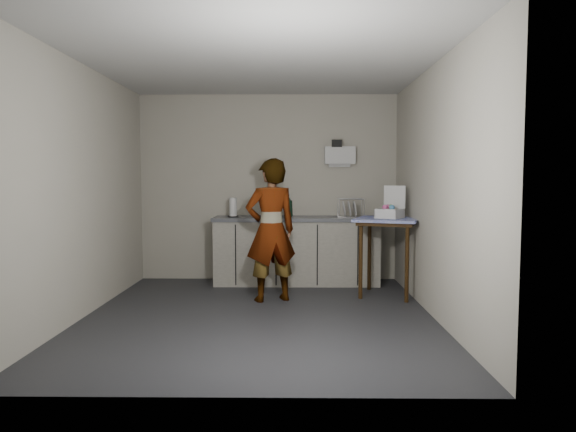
{
  "coord_description": "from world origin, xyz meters",
  "views": [
    {
      "loc": [
        0.36,
        -5.24,
        1.42
      ],
      "look_at": [
        0.3,
        0.45,
        1.01
      ],
      "focal_mm": 32.0,
      "sensor_mm": 36.0,
      "label": 1
    }
  ],
  "objects_px": {
    "paper_towel": "(233,208)",
    "bakery_box": "(390,211)",
    "dish_rack": "(350,213)",
    "soda_can": "(289,213)",
    "side_table": "(388,228)",
    "soap_bottle": "(288,206)",
    "kitchen_counter": "(297,252)",
    "dark_bottle": "(276,209)",
    "standing_man": "(271,230)"
  },
  "relations": [
    {
      "from": "soda_can",
      "to": "bakery_box",
      "type": "distance_m",
      "value": 1.41
    },
    {
      "from": "kitchen_counter",
      "to": "soap_bottle",
      "type": "relative_size",
      "value": 7.14
    },
    {
      "from": "paper_towel",
      "to": "bakery_box",
      "type": "xyz_separation_m",
      "value": [
        1.99,
        -0.67,
        0.0
      ]
    },
    {
      "from": "dark_bottle",
      "to": "soda_can",
      "type": "bearing_deg",
      "value": -7.3
    },
    {
      "from": "soda_can",
      "to": "standing_man",
      "type": "bearing_deg",
      "value": -101.64
    },
    {
      "from": "kitchen_counter",
      "to": "standing_man",
      "type": "relative_size",
      "value": 1.35
    },
    {
      "from": "dish_rack",
      "to": "kitchen_counter",
      "type": "bearing_deg",
      "value": 176.26
    },
    {
      "from": "kitchen_counter",
      "to": "soda_can",
      "type": "bearing_deg",
      "value": -161.71
    },
    {
      "from": "dish_rack",
      "to": "soda_can",
      "type": "bearing_deg",
      "value": 179.05
    },
    {
      "from": "dark_bottle",
      "to": "dish_rack",
      "type": "distance_m",
      "value": 1.0
    },
    {
      "from": "kitchen_counter",
      "to": "side_table",
      "type": "height_order",
      "value": "side_table"
    },
    {
      "from": "paper_towel",
      "to": "dish_rack",
      "type": "distance_m",
      "value": 1.58
    },
    {
      "from": "standing_man",
      "to": "dark_bottle",
      "type": "distance_m",
      "value": 1.03
    },
    {
      "from": "side_table",
      "to": "dish_rack",
      "type": "relative_size",
      "value": 2.6
    },
    {
      "from": "standing_man",
      "to": "bakery_box",
      "type": "distance_m",
      "value": 1.48
    },
    {
      "from": "kitchen_counter",
      "to": "soda_can",
      "type": "xyz_separation_m",
      "value": [
        -0.1,
        -0.03,
        0.54
      ]
    },
    {
      "from": "kitchen_counter",
      "to": "soap_bottle",
      "type": "height_order",
      "value": "soap_bottle"
    },
    {
      "from": "standing_man",
      "to": "soda_can",
      "type": "distance_m",
      "value": 1.02
    },
    {
      "from": "kitchen_counter",
      "to": "paper_towel",
      "type": "relative_size",
      "value": 8.62
    },
    {
      "from": "side_table",
      "to": "standing_man",
      "type": "bearing_deg",
      "value": -149.4
    },
    {
      "from": "standing_man",
      "to": "side_table",
      "type": "bearing_deg",
      "value": 170.76
    },
    {
      "from": "dark_bottle",
      "to": "bakery_box",
      "type": "relative_size",
      "value": 0.54
    },
    {
      "from": "kitchen_counter",
      "to": "paper_towel",
      "type": "bearing_deg",
      "value": -176.95
    },
    {
      "from": "soap_bottle",
      "to": "kitchen_counter",
      "type": "bearing_deg",
      "value": 38.54
    },
    {
      "from": "side_table",
      "to": "soap_bottle",
      "type": "height_order",
      "value": "soap_bottle"
    },
    {
      "from": "dark_bottle",
      "to": "paper_towel",
      "type": "distance_m",
      "value": 0.58
    },
    {
      "from": "dark_bottle",
      "to": "bakery_box",
      "type": "distance_m",
      "value": 1.58
    },
    {
      "from": "standing_man",
      "to": "soap_bottle",
      "type": "bearing_deg",
      "value": -122.33
    },
    {
      "from": "side_table",
      "to": "soda_can",
      "type": "relative_size",
      "value": 8.25
    },
    {
      "from": "side_table",
      "to": "dish_rack",
      "type": "height_order",
      "value": "dish_rack"
    },
    {
      "from": "soda_can",
      "to": "dish_rack",
      "type": "bearing_deg",
      "value": -0.95
    },
    {
      "from": "side_table",
      "to": "soap_bottle",
      "type": "bearing_deg",
      "value": 171.03
    },
    {
      "from": "standing_man",
      "to": "paper_towel",
      "type": "distance_m",
      "value": 1.14
    },
    {
      "from": "soap_bottle",
      "to": "paper_towel",
      "type": "relative_size",
      "value": 1.21
    },
    {
      "from": "kitchen_counter",
      "to": "soap_bottle",
      "type": "distance_m",
      "value": 0.66
    },
    {
      "from": "soap_bottle",
      "to": "soda_can",
      "type": "xyz_separation_m",
      "value": [
        0.01,
        0.05,
        -0.1
      ]
    },
    {
      "from": "bakery_box",
      "to": "dish_rack",
      "type": "bearing_deg",
      "value": 155.55
    },
    {
      "from": "soap_bottle",
      "to": "bakery_box",
      "type": "xyz_separation_m",
      "value": [
        1.24,
        -0.63,
        -0.03
      ]
    },
    {
      "from": "standing_man",
      "to": "dish_rack",
      "type": "height_order",
      "value": "standing_man"
    },
    {
      "from": "side_table",
      "to": "bakery_box",
      "type": "bearing_deg",
      "value": 50.65
    },
    {
      "from": "dark_bottle",
      "to": "bakery_box",
      "type": "height_order",
      "value": "bakery_box"
    },
    {
      "from": "dish_rack",
      "to": "soap_bottle",
      "type": "bearing_deg",
      "value": -177.21
    },
    {
      "from": "standing_man",
      "to": "bakery_box",
      "type": "bearing_deg",
      "value": 171.26
    },
    {
      "from": "standing_man",
      "to": "dark_bottle",
      "type": "bearing_deg",
      "value": -111.96
    },
    {
      "from": "soap_bottle",
      "to": "paper_towel",
      "type": "bearing_deg",
      "value": 176.78
    },
    {
      "from": "dark_bottle",
      "to": "paper_towel",
      "type": "height_order",
      "value": "paper_towel"
    },
    {
      "from": "standing_man",
      "to": "bakery_box",
      "type": "height_order",
      "value": "standing_man"
    },
    {
      "from": "standing_man",
      "to": "soda_can",
      "type": "bearing_deg",
      "value": -122.2
    },
    {
      "from": "standing_man",
      "to": "dish_rack",
      "type": "xyz_separation_m",
      "value": [
        1.03,
        0.97,
        0.14
      ]
    },
    {
      "from": "soap_bottle",
      "to": "soda_can",
      "type": "height_order",
      "value": "soap_bottle"
    }
  ]
}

